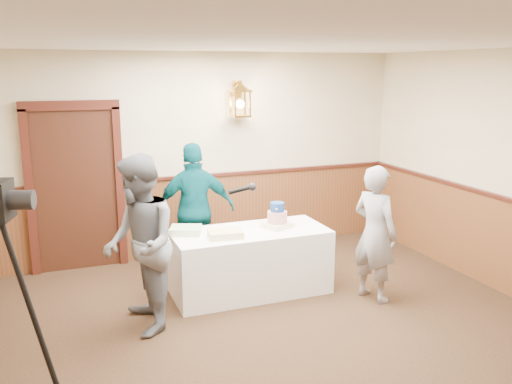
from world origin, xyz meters
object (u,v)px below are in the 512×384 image
at_px(sheet_cake_yellow, 225,234).
at_px(display_table, 250,261).
at_px(sheet_cake_green, 186,230).
at_px(assistant_p, 195,210).
at_px(tiered_cake, 277,218).
at_px(baker, 375,233).
at_px(interviewer, 140,245).

bearing_deg(sheet_cake_yellow, display_table, 21.14).
relative_size(display_table, sheet_cake_green, 5.29).
bearing_deg(assistant_p, tiered_cake, 142.18).
bearing_deg(baker, display_table, 42.39).
distance_m(sheet_cake_yellow, interviewer, 1.06).
bearing_deg(assistant_p, sheet_cake_yellow, 102.49).
xyz_separation_m(sheet_cake_yellow, baker, (1.58, -0.55, -0.01)).
height_order(tiered_cake, assistant_p, assistant_p).
xyz_separation_m(tiered_cake, assistant_p, (-0.79, 0.76, -0.02)).
height_order(tiered_cake, baker, baker).
xyz_separation_m(interviewer, assistant_p, (0.89, 1.27, -0.05)).
bearing_deg(baker, sheet_cake_green, 48.00).
bearing_deg(display_table, baker, -28.57).
height_order(tiered_cake, sheet_cake_green, tiered_cake).
distance_m(display_table, baker, 1.47).
bearing_deg(interviewer, tiered_cake, 106.76).
bearing_deg(baker, tiered_cake, 33.04).
bearing_deg(baker, interviewer, 66.91).
distance_m(sheet_cake_green, interviewer, 0.90).
bearing_deg(display_table, tiered_cake, 2.91).
height_order(sheet_cake_yellow, assistant_p, assistant_p).
height_order(display_table, sheet_cake_green, sheet_cake_green).
distance_m(display_table, tiered_cake, 0.60).
relative_size(display_table, baker, 1.16).
height_order(baker, assistant_p, assistant_p).
bearing_deg(assistant_p, interviewer, 61.16).
bearing_deg(interviewer, assistant_p, 144.77).
height_order(interviewer, baker, interviewer).
bearing_deg(interviewer, display_table, 110.20).
relative_size(interviewer, assistant_p, 1.05).
distance_m(display_table, sheet_cake_green, 0.84).
bearing_deg(tiered_cake, baker, -37.92).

